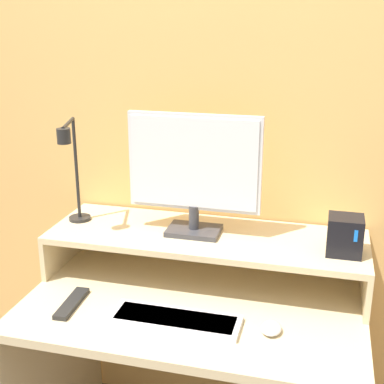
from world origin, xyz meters
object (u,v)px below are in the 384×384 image
at_px(router_dock, 345,235).
at_px(keyboard, 175,320).
at_px(desk_lamp, 72,169).
at_px(remote_control, 72,303).
at_px(monitor, 194,170).
at_px(mouse, 271,328).

height_order(router_dock, keyboard, router_dock).
height_order(desk_lamp, keyboard, desk_lamp).
height_order(router_dock, remote_control, router_dock).
bearing_deg(keyboard, router_dock, 29.13).
xyz_separation_m(router_dock, keyboard, (-0.49, -0.27, -0.22)).
distance_m(desk_lamp, remote_control, 0.46).
height_order(monitor, keyboard, monitor).
distance_m(monitor, mouse, 0.58).
xyz_separation_m(router_dock, remote_control, (-0.85, -0.26, -0.22)).
distance_m(router_dock, remote_control, 0.91).
bearing_deg(keyboard, monitor, 93.90).
bearing_deg(router_dock, desk_lamp, -179.21).
bearing_deg(router_dock, remote_control, -162.89).
xyz_separation_m(desk_lamp, mouse, (0.74, -0.24, -0.38)).
xyz_separation_m(router_dock, mouse, (-0.20, -0.25, -0.22)).
bearing_deg(mouse, keyboard, -175.89).
xyz_separation_m(monitor, mouse, (0.31, -0.30, -0.39)).
bearing_deg(router_dock, keyboard, -150.87).
bearing_deg(remote_control, monitor, 42.37).
bearing_deg(mouse, monitor, 136.65).
xyz_separation_m(keyboard, remote_control, (-0.36, 0.01, -0.00)).
height_order(desk_lamp, router_dock, desk_lamp).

